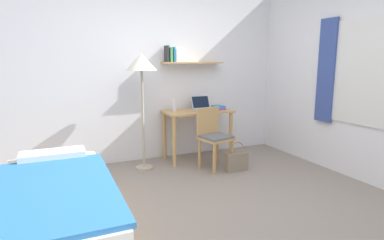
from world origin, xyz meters
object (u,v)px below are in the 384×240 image
at_px(standing_lamp, 141,68).
at_px(book_stack, 219,108).
at_px(water_bottle, 174,105).
at_px(desk_chair, 213,135).
at_px(bed, 56,208).
at_px(handbag, 236,161).
at_px(laptop, 201,106).
at_px(desk, 197,120).

height_order(standing_lamp, book_stack, standing_lamp).
bearing_deg(standing_lamp, water_bottle, 18.70).
distance_m(desk_chair, book_stack, 0.64).
distance_m(bed, book_stack, 2.84).
distance_m(standing_lamp, book_stack, 1.37).
relative_size(desk_chair, handbag, 2.05).
xyz_separation_m(laptop, water_bottle, (-0.46, -0.03, 0.05)).
bearing_deg(standing_lamp, desk_chair, -22.19).
bearing_deg(standing_lamp, laptop, 12.10).
xyz_separation_m(desk, book_stack, (0.34, -0.04, 0.18)).
height_order(laptop, book_stack, laptop).
xyz_separation_m(desk, desk_chair, (0.02, -0.49, -0.13)).
bearing_deg(laptop, water_bottle, -175.76).
bearing_deg(laptop, handbag, -80.08).
height_order(bed, desk, desk).
distance_m(bed, desk, 2.55).
height_order(desk, desk_chair, desk_chair).
xyz_separation_m(standing_lamp, laptop, (0.99, 0.21, -0.59)).
relative_size(water_bottle, book_stack, 0.89).
bearing_deg(laptop, desk, -141.08).
relative_size(desk, standing_lamp, 0.64).
distance_m(bed, standing_lamp, 2.14).
relative_size(bed, handbag, 4.92).
bearing_deg(book_stack, laptop, 152.53).
bearing_deg(book_stack, standing_lamp, -175.80).
relative_size(standing_lamp, laptop, 5.10).
bearing_deg(handbag, water_bottle, 127.68).
bearing_deg(standing_lamp, bed, -129.75).
bearing_deg(desk_chair, desk, 92.08).
distance_m(bed, water_bottle, 2.37).
bearing_deg(laptop, bed, -143.26).
distance_m(bed, desk_chair, 2.30).
relative_size(desk, water_bottle, 5.06).
height_order(desk_chair, water_bottle, water_bottle).
bearing_deg(water_bottle, book_stack, -7.15).
xyz_separation_m(bed, laptop, (2.14, 1.59, 0.57)).
bearing_deg(laptop, book_stack, -27.47).
height_order(desk, laptop, laptop).
distance_m(desk_chair, handbag, 0.47).
xyz_separation_m(desk, standing_lamp, (-0.88, -0.12, 0.80)).
xyz_separation_m(water_bottle, book_stack, (0.70, -0.09, -0.07)).
distance_m(desk, standing_lamp, 1.19).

